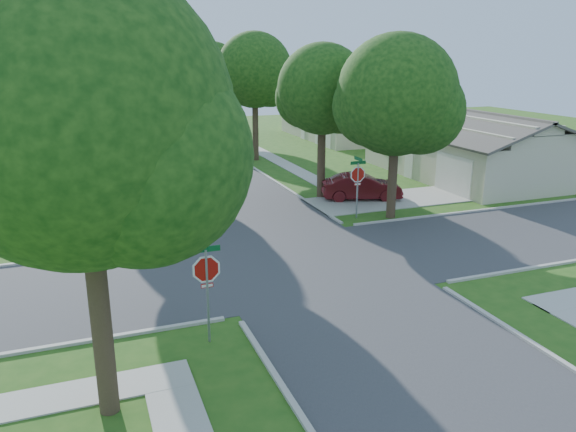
# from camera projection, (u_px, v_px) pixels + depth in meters

# --- Properties ---
(ground) EXTENTS (100.00, 100.00, 0.00)m
(ground) POSITION_uv_depth(u_px,v_px,m) (303.00, 263.00, 21.43)
(ground) COLOR #255216
(ground) RESTS_ON ground
(road_ns) EXTENTS (7.00, 100.00, 0.02)m
(road_ns) POSITION_uv_depth(u_px,v_px,m) (303.00, 263.00, 21.43)
(road_ns) COLOR #333335
(road_ns) RESTS_ON ground
(sidewalk_ne) EXTENTS (1.20, 40.00, 0.04)m
(sidewalk_ne) POSITION_uv_depth(u_px,v_px,m) (254.00, 148.00, 46.84)
(sidewalk_ne) COLOR #9E9B91
(sidewalk_ne) RESTS_ON ground
(sidewalk_nw) EXTENTS (1.20, 40.00, 0.04)m
(sidewalk_nw) POSITION_uv_depth(u_px,v_px,m) (101.00, 157.00, 42.74)
(sidewalk_nw) COLOR #9E9B91
(sidewalk_nw) RESTS_ON ground
(driveway) EXTENTS (8.80, 3.60, 0.05)m
(driveway) POSITION_uv_depth(u_px,v_px,m) (389.00, 200.00, 30.46)
(driveway) COLOR #9E9B91
(driveway) RESTS_ON ground
(stop_sign_sw) EXTENTS (1.05, 0.80, 2.98)m
(stop_sign_sw) POSITION_uv_depth(u_px,v_px,m) (207.00, 273.00, 15.05)
(stop_sign_sw) COLOR gray
(stop_sign_sw) RESTS_ON ground
(stop_sign_ne) EXTENTS (1.05, 0.80, 2.98)m
(stop_sign_ne) POSITION_uv_depth(u_px,v_px,m) (358.00, 177.00, 26.66)
(stop_sign_ne) COLOR gray
(stop_sign_ne) RESTS_ON ground
(tree_e_near) EXTENTS (4.97, 4.80, 8.28)m
(tree_e_near) POSITION_uv_depth(u_px,v_px,m) (323.00, 93.00, 29.53)
(tree_e_near) COLOR #38281C
(tree_e_near) RESTS_ON ground
(tree_e_mid) EXTENTS (5.59, 5.40, 9.21)m
(tree_e_mid) POSITION_uv_depth(u_px,v_px,m) (255.00, 74.00, 40.15)
(tree_e_mid) COLOR #38281C
(tree_e_mid) RESTS_ON ground
(tree_e_far) EXTENTS (5.17, 5.00, 8.72)m
(tree_e_far) POSITION_uv_depth(u_px,v_px,m) (214.00, 72.00, 51.91)
(tree_e_far) COLOR #38281C
(tree_e_far) RESTS_ON ground
(tree_w_near) EXTENTS (5.38, 5.20, 8.97)m
(tree_w_near) POSITION_uv_depth(u_px,v_px,m) (140.00, 88.00, 26.24)
(tree_w_near) COLOR #38281C
(tree_w_near) RESTS_ON ground
(tree_w_mid) EXTENTS (5.80, 5.60, 9.56)m
(tree_w_mid) POSITION_uv_depth(u_px,v_px,m) (119.00, 72.00, 36.92)
(tree_w_mid) COLOR #38281C
(tree_w_mid) RESTS_ON ground
(tree_w_far) EXTENTS (4.76, 4.60, 8.04)m
(tree_w_far) POSITION_uv_depth(u_px,v_px,m) (108.00, 79.00, 48.88)
(tree_w_far) COLOR #38281C
(tree_w_far) RESTS_ON ground
(tree_sw_corner) EXTENTS (6.21, 6.00, 9.55)m
(tree_sw_corner) POSITION_uv_depth(u_px,v_px,m) (85.00, 131.00, 10.88)
(tree_sw_corner) COLOR #38281C
(tree_sw_corner) RESTS_ON ground
(tree_ne_corner) EXTENTS (5.80, 5.60, 8.66)m
(tree_ne_corner) POSITION_uv_depth(u_px,v_px,m) (398.00, 101.00, 25.78)
(tree_ne_corner) COLOR #38281C
(tree_ne_corner) RESTS_ON ground
(house_ne_near) EXTENTS (8.42, 13.60, 4.23)m
(house_ne_near) POSITION_uv_depth(u_px,v_px,m) (468.00, 152.00, 36.26)
(house_ne_near) COLOR #C2B999
(house_ne_near) RESTS_ON ground
(house_ne_far) EXTENTS (8.42, 13.60, 4.23)m
(house_ne_far) POSITION_uv_depth(u_px,v_px,m) (345.00, 121.00, 52.44)
(house_ne_far) COLOR #C2B999
(house_ne_far) RESTS_ON ground
(car_driveway) EXTENTS (4.55, 2.71, 1.42)m
(car_driveway) POSITION_uv_depth(u_px,v_px,m) (361.00, 187.00, 30.46)
(car_driveway) COLOR #501014
(car_driveway) RESTS_ON ground
(car_curb_east) EXTENTS (1.90, 3.84, 1.26)m
(car_curb_east) POSITION_uv_depth(u_px,v_px,m) (181.00, 134.00, 50.85)
(car_curb_east) COLOR black
(car_curb_east) RESTS_ON ground
(car_curb_west) EXTENTS (2.55, 5.04, 1.40)m
(car_curb_west) POSITION_uv_depth(u_px,v_px,m) (122.00, 123.00, 57.82)
(car_curb_west) COLOR black
(car_curb_west) RESTS_ON ground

